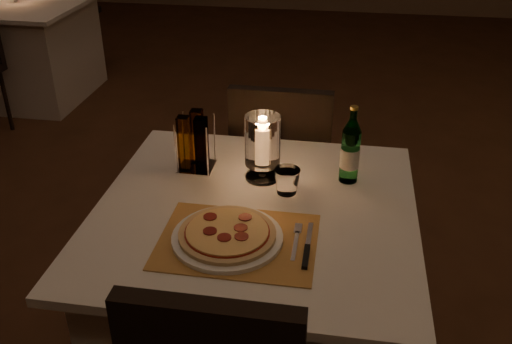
% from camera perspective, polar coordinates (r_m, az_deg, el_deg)
% --- Properties ---
extents(floor, '(8.00, 10.00, 0.02)m').
position_cam_1_polar(floor, '(2.75, 7.61, -9.77)').
color(floor, '#4B2A18').
rests_on(floor, ground).
extents(main_table, '(1.00, 1.00, 0.74)m').
position_cam_1_polar(main_table, '(2.01, -0.10, -12.43)').
color(main_table, silver).
rests_on(main_table, ground).
extents(chair_far, '(0.42, 0.42, 0.90)m').
position_cam_1_polar(chair_far, '(2.49, 2.61, 1.51)').
color(chair_far, black).
rests_on(chair_far, ground).
extents(placemat, '(0.45, 0.34, 0.00)m').
position_cam_1_polar(placemat, '(1.64, -1.84, -6.92)').
color(placemat, '#B88140').
rests_on(placemat, main_table).
extents(plate, '(0.32, 0.32, 0.01)m').
position_cam_1_polar(plate, '(1.64, -2.88, -6.56)').
color(plate, white).
rests_on(plate, placemat).
extents(pizza, '(0.28, 0.28, 0.02)m').
position_cam_1_polar(pizza, '(1.63, -2.89, -6.10)').
color(pizza, '#D8B77F').
rests_on(pizza, plate).
extents(fork, '(0.02, 0.18, 0.00)m').
position_cam_1_polar(fork, '(1.65, 4.06, -6.67)').
color(fork, silver).
rests_on(fork, placemat).
extents(knife, '(0.02, 0.22, 0.01)m').
position_cam_1_polar(knife, '(1.60, 5.10, -7.96)').
color(knife, black).
rests_on(knife, placemat).
extents(tumbler, '(0.09, 0.09, 0.09)m').
position_cam_1_polar(tumbler, '(1.85, 3.11, -0.92)').
color(tumbler, white).
rests_on(tumbler, main_table).
extents(water_bottle, '(0.06, 0.06, 0.27)m').
position_cam_1_polar(water_bottle, '(1.91, 9.41, 2.03)').
color(water_bottle, '#59A66C').
rests_on(water_bottle, main_table).
extents(hurricane_candle, '(0.12, 0.12, 0.23)m').
position_cam_1_polar(hurricane_candle, '(1.89, 0.66, 2.94)').
color(hurricane_candle, white).
rests_on(hurricane_candle, main_table).
extents(cruet_caddy, '(0.12, 0.12, 0.21)m').
position_cam_1_polar(cruet_caddy, '(1.97, -6.14, 2.80)').
color(cruet_caddy, white).
rests_on(cruet_caddy, main_table).
extents(neighbor_table_left, '(1.00, 1.00, 0.74)m').
position_cam_1_polar(neighbor_table_left, '(4.85, -22.06, 11.25)').
color(neighbor_table_left, silver).
rests_on(neighbor_table_left, ground).
extents(neighbor_chair_lb, '(0.42, 0.42, 0.90)m').
position_cam_1_polar(neighbor_chair_lb, '(5.41, -18.69, 15.49)').
color(neighbor_chair_lb, black).
rests_on(neighbor_chair_lb, ground).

